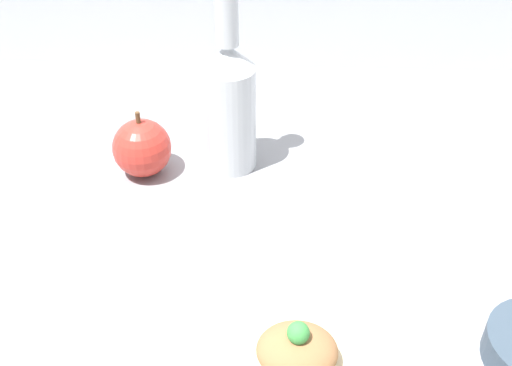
# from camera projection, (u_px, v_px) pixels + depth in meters

# --- Properties ---
(ground_plane) EXTENTS (1.80, 1.10, 0.04)m
(ground_plane) POSITION_uv_depth(u_px,v_px,m) (294.00, 278.00, 0.71)
(ground_plane) COLOR gray
(plated_food) EXTENTS (0.17, 0.17, 0.06)m
(plated_food) POSITION_uv_depth(u_px,v_px,m) (295.00, 355.00, 0.56)
(plated_food) COLOR beige
(plated_food) RESTS_ON plate
(cider_bottle) EXTENTS (0.07, 0.07, 0.28)m
(cider_bottle) POSITION_uv_depth(u_px,v_px,m) (229.00, 100.00, 0.80)
(cider_bottle) COLOR silver
(cider_bottle) RESTS_ON ground_plane
(apple) EXTENTS (0.08, 0.08, 0.10)m
(apple) POSITION_uv_depth(u_px,v_px,m) (142.00, 148.00, 0.82)
(apple) COLOR red
(apple) RESTS_ON ground_plane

